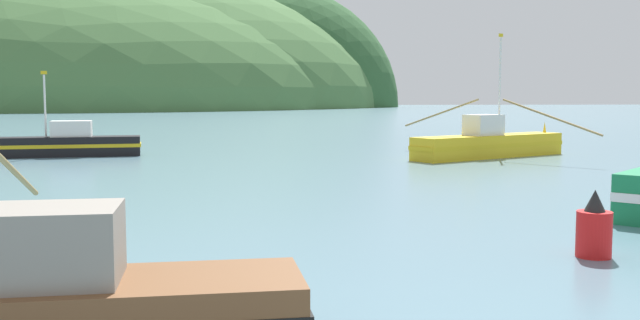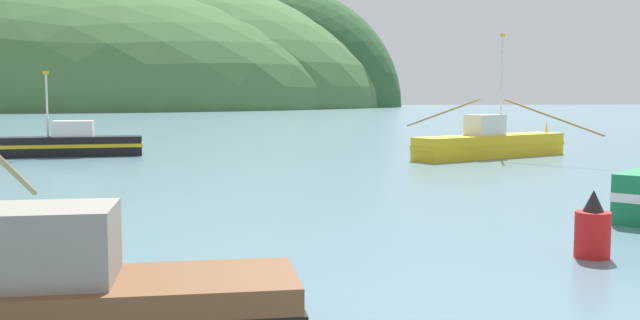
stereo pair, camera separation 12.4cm
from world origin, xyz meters
name	(u,v)px [view 1 (the left image)]	position (x,y,z in m)	size (l,w,h in m)	color
hill_mid_right	(81,107)	(-54.86, 258.25, 0.00)	(211.89, 169.51, 96.28)	#47703D
hill_far_right	(25,108)	(-69.77, 243.70, 0.00)	(213.05, 170.44, 87.37)	#47703D
hill_mid_left	(278,107)	(12.96, 249.02, 0.00)	(84.27, 67.42, 82.33)	#2D562D
fishing_boat_yellow	(489,144)	(11.08, 43.93, 0.83)	(10.93, 13.44, 7.41)	gold
fishing_boat_black	(43,145)	(-15.61, 47.82, 0.72)	(12.03, 3.16, 5.18)	black
channel_buoy	(594,229)	(3.76, 18.26, 0.64)	(0.79, 0.79, 1.55)	red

